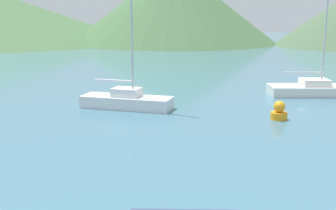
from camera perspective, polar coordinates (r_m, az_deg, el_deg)
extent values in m
cube|color=white|center=(29.91, 19.18, 1.89)|extent=(6.08, 2.59, 0.64)
cube|color=white|center=(29.82, 19.25, 2.92)|extent=(1.89, 1.65, 0.45)
cylinder|color=#BCBCC1|center=(29.66, 20.51, 8.92)|extent=(0.12, 0.12, 6.76)
cylinder|color=#BCBCC1|center=(29.45, 17.70, 4.24)|extent=(2.67, 0.29, 0.10)
cube|color=white|center=(24.45, -5.62, 0.38)|extent=(5.50, 2.67, 0.69)
cube|color=white|center=(24.34, -5.65, 1.74)|extent=(1.78, 1.43, 0.49)
cylinder|color=#BCBCC1|center=(24.53, -7.40, 3.34)|extent=(2.34, 0.59, 0.10)
cylinder|color=orange|center=(22.51, 14.78, -1.42)|extent=(0.85, 0.85, 0.38)
sphere|color=orange|center=(22.41, 14.85, -0.21)|extent=(0.59, 0.59, 0.59)
cone|color=#476B42|center=(80.04, 0.71, 13.62)|extent=(38.22, 38.22, 14.43)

